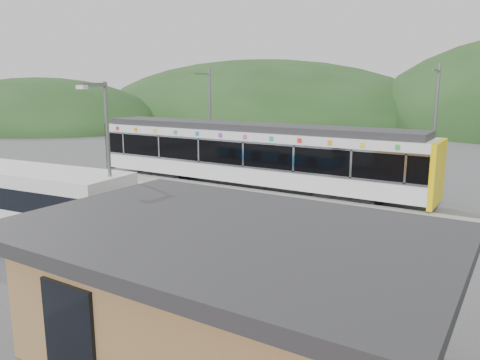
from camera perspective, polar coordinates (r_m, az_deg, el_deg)
The scene contains 10 objects.
ground at distance 21.05m, azimuth -1.66°, elevation -4.78°, with size 120.00×120.00×0.00m, color #4C4C4F.
hills at distance 23.42m, azimuth 18.57°, elevation -3.70°, with size 146.00×149.00×26.00m.
platform at distance 23.73m, azimuth 2.75°, elevation -2.53°, with size 26.00×3.20×0.30m, color #9E9E99.
yellow_line at distance 22.60m, azimuth 1.15°, elevation -2.83°, with size 26.00×0.10×0.01m, color yellow.
train at distance 26.82m, azimuth 1.18°, elevation 3.28°, with size 20.44×3.01×3.74m.
catenary_mast_west at distance 31.31m, azimuth -3.73°, elevation 7.36°, with size 0.18×1.80×7.00m.
catenary_mast_east at distance 25.82m, azimuth 22.57°, elevation 5.63°, with size 0.18×1.80×7.00m.
station_shelter at distance 10.34m, azimuth -1.61°, elevation -13.36°, with size 9.20×6.20×3.00m.
bus at distance 20.09m, azimuth -26.30°, elevation -2.68°, with size 10.78×3.46×2.89m.
lamp_post at distance 16.12m, azimuth -16.03°, elevation 2.82°, with size 0.35×1.06×6.02m.
Camera 1 is at (11.20, -16.82, 5.90)m, focal length 35.00 mm.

